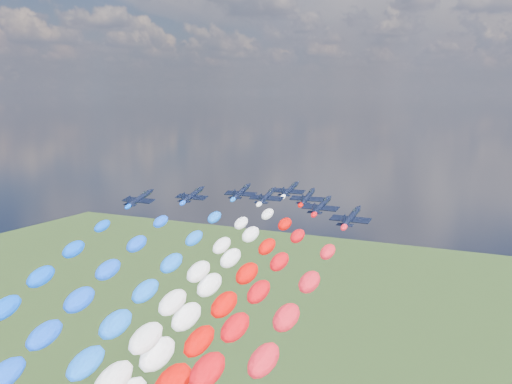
% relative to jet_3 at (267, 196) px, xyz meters
% --- Properties ---
extents(jet_0, '(8.93, 11.92, 5.40)m').
position_rel_jet_3_xyz_m(jet_0, '(-26.30, -16.66, 0.00)').
color(jet_0, black).
extents(jet_1, '(8.78, 11.82, 5.40)m').
position_rel_jet_3_xyz_m(jet_1, '(-17.43, -6.79, 0.00)').
color(jet_1, black).
extents(jet_2, '(8.66, 11.73, 5.40)m').
position_rel_jet_3_xyz_m(jet_2, '(-8.88, 3.19, 0.00)').
color(jet_2, black).
extents(jet_3, '(8.80, 11.83, 5.40)m').
position_rel_jet_3_xyz_m(jet_3, '(0.00, 0.00, 0.00)').
color(jet_3, black).
extents(jet_4, '(8.94, 11.93, 5.40)m').
position_rel_jet_3_xyz_m(jet_4, '(0.78, 12.50, 0.00)').
color(jet_4, black).
extents(jet_5, '(9.09, 12.04, 5.40)m').
position_rel_jet_3_xyz_m(jet_5, '(9.41, 3.40, 0.00)').
color(jet_5, black).
extents(jet_6, '(9.21, 12.12, 5.40)m').
position_rel_jet_3_xyz_m(jet_6, '(16.67, -6.57, 0.00)').
color(jet_6, black).
extents(jet_7, '(9.02, 11.99, 5.40)m').
position_rel_jet_3_xyz_m(jet_7, '(26.83, -16.39, 0.00)').
color(jet_7, black).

